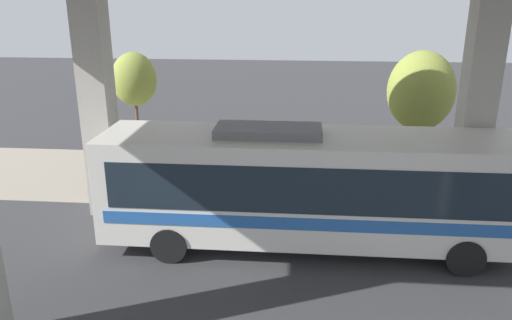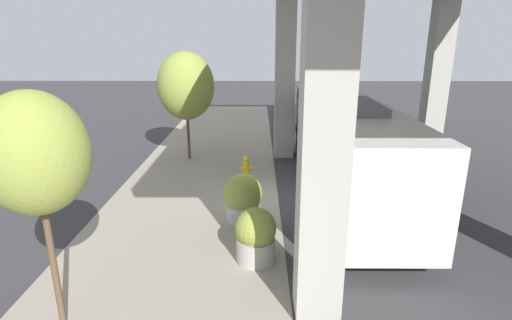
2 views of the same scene
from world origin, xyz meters
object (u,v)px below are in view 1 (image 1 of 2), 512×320
at_px(bus, 309,184).
at_px(fire_hydrant, 339,184).
at_px(planter_middle, 241,176).
at_px(street_tree_far, 421,91).
at_px(street_tree_near, 134,80).
at_px(planter_front, 174,179).

bearing_deg(bus, fire_hydrant, 162.55).
xyz_separation_m(planter_middle, street_tree_far, (-2.80, 6.66, 2.67)).
bearing_deg(bus, street_tree_near, -134.46).
distance_m(bus, street_tree_far, 7.88).
distance_m(bus, fire_hydrant, 4.05).
height_order(planter_front, planter_middle, planter_middle).
height_order(planter_front, street_tree_far, street_tree_far).
relative_size(bus, street_tree_far, 2.33).
bearing_deg(street_tree_far, planter_middle, -67.20).
bearing_deg(fire_hydrant, street_tree_far, 131.23).
xyz_separation_m(planter_front, planter_middle, (-0.41, 2.36, 0.04)).
relative_size(fire_hydrant, planter_middle, 0.71).
xyz_separation_m(bus, planter_front, (-3.20, -4.70, -1.22)).
distance_m(street_tree_near, street_tree_far, 11.51).
xyz_separation_m(fire_hydrant, street_tree_near, (-3.40, -8.31, 3.05)).
height_order(bus, planter_front, bus).
xyz_separation_m(fire_hydrant, planter_middle, (0.02, -3.48, 0.20)).
relative_size(planter_front, planter_middle, 0.95).
distance_m(bus, planter_front, 5.82).
height_order(fire_hydrant, planter_middle, planter_middle).
height_order(fire_hydrant, planter_front, planter_front).
relative_size(bus, planter_middle, 7.55).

